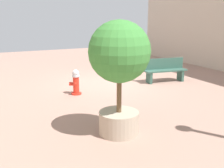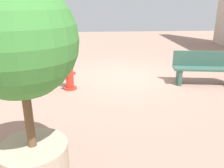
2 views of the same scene
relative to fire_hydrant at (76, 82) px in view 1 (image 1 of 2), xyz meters
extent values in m
plane|color=#9E7A6B|center=(-1.69, -0.99, -0.43)|extent=(23.40, 23.40, 0.00)
cylinder|color=red|center=(-0.01, 0.00, -0.41)|extent=(0.36, 0.36, 0.05)
cylinder|color=red|center=(-0.01, 0.00, -0.10)|extent=(0.21, 0.21, 0.57)
cylinder|color=silver|center=(-0.01, 0.00, 0.22)|extent=(0.26, 0.26, 0.06)
sphere|color=silver|center=(-0.01, 0.00, 0.31)|extent=(0.24, 0.24, 0.24)
cylinder|color=red|center=(0.07, 0.13, -0.03)|extent=(0.15, 0.16, 0.09)
cylinder|color=red|center=(-0.09, -0.12, -0.03)|extent=(0.15, 0.16, 0.09)
cylinder|color=red|center=(0.13, -0.08, -0.07)|extent=(0.18, 0.18, 0.12)
cube|color=#33594C|center=(-4.54, 0.02, -0.21)|extent=(0.16, 0.41, 0.45)
cube|color=#33594C|center=(-3.13, -0.19, -0.21)|extent=(0.16, 0.41, 0.45)
cube|color=#33594C|center=(-3.83, -0.08, 0.05)|extent=(1.83, 0.69, 0.06)
cube|color=#33594C|center=(-3.86, -0.27, 0.30)|extent=(1.77, 0.31, 0.44)
cylinder|color=tan|center=(0.13, 3.45, -0.17)|extent=(0.91, 0.91, 0.52)
cylinder|color=brown|center=(0.13, 3.45, 0.57)|extent=(0.11, 0.11, 0.96)
sphere|color=#3D8438|center=(0.13, 3.45, 1.45)|extent=(1.35, 1.35, 1.35)
camera|label=1|loc=(2.76, 8.47, 2.19)|focal=42.68mm
camera|label=2|loc=(-0.72, 6.12, 1.87)|focal=37.50mm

